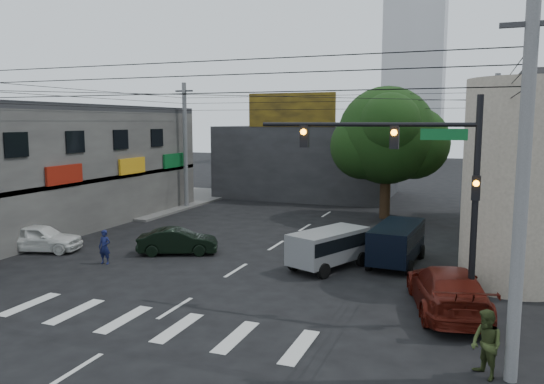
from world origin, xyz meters
The scene contains 18 objects.
ground centered at (0.00, 0.00, 0.00)m, with size 160.00×160.00×0.00m, color black.
sidewalk_far_left centered at (-18.00, 18.00, 0.07)m, with size 16.00×16.00×0.15m, color #514F4C.
corner_column centered at (11.00, 4.00, 4.00)m, with size 4.00×4.00×8.00m, color gray.
building_far centered at (-4.00, 26.00, 3.00)m, with size 14.00×10.00×6.00m, color #232326.
billboard centered at (-4.00, 21.10, 7.30)m, with size 7.00×0.30×2.60m, color olive.
tower_distant centered at (0.00, 70.00, 22.00)m, with size 9.00×9.00×44.00m, color silver.
street_tree centered at (4.00, 17.00, 5.47)m, with size 6.40×6.40×8.70m.
traffic_gantry centered at (7.82, -1.00, 4.83)m, with size 7.10×0.35×7.20m.
utility_pole_near_right centered at (10.50, -4.50, 4.60)m, with size 0.32×0.32×9.20m, color #59595B.
utility_pole_far_left centered at (-10.50, 16.00, 4.60)m, with size 0.32×0.32×9.20m, color #59595B.
utility_pole_far_right centered at (10.50, 16.00, 4.60)m, with size 0.32×0.32×9.20m, color #59595B.
dark_sedan centered at (-3.86, 3.65, 0.63)m, with size 4.02×2.77×1.26m, color black.
white_compact centered at (-10.50, 1.66, 0.68)m, with size 4.31×2.70×1.37m, color white.
maroon_sedan centered at (8.77, 0.00, 0.78)m, with size 3.40×5.77×1.57m, color #4D120B.
silver_minivan centered at (3.65, 3.76, 0.84)m, with size 3.07×4.24×1.68m, color gray, non-canonical shape.
navy_van centered at (6.34, 5.52, 0.90)m, with size 2.03×4.62×1.81m, color black, non-canonical shape.
traffic_officer centered at (-6.00, 0.90, 0.78)m, with size 0.60×0.42×1.55m, color #121842.
pedestrian_olive centered at (9.91, -4.57, 0.87)m, with size 1.04×1.08×1.75m, color #313D1C.
Camera 1 is at (9.39, -18.24, 6.39)m, focal length 35.00 mm.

